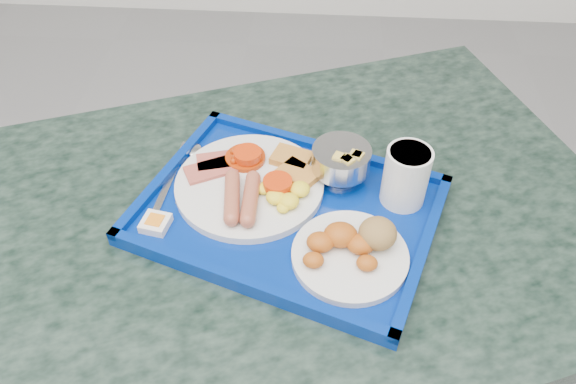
# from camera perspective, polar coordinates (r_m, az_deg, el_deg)

# --- Properties ---
(table) EXTENTS (1.39, 1.17, 0.74)m
(table) POSITION_cam_1_polar(r_m,az_deg,el_deg) (1.10, -1.31, -9.18)
(table) COLOR slate
(table) RESTS_ON floor
(tray) EXTENTS (0.56, 0.49, 0.03)m
(tray) POSITION_cam_1_polar(r_m,az_deg,el_deg) (0.94, 0.00, -1.98)
(tray) COLOR navy
(tray) RESTS_ON table
(main_plate) EXTENTS (0.26, 0.26, 0.04)m
(main_plate) POSITION_cam_1_polar(r_m,az_deg,el_deg) (0.97, -3.49, 0.94)
(main_plate) COLOR silver
(main_plate) RESTS_ON tray
(bread_plate) EXTENTS (0.18, 0.18, 0.06)m
(bread_plate) POSITION_cam_1_polar(r_m,az_deg,el_deg) (0.87, 6.63, -5.66)
(bread_plate) COLOR silver
(bread_plate) RESTS_ON tray
(fruit_bowl) EXTENTS (0.10, 0.10, 0.07)m
(fruit_bowl) POSITION_cam_1_polar(r_m,az_deg,el_deg) (0.96, 5.46, 3.26)
(fruit_bowl) COLOR #B4B4B7
(fruit_bowl) RESTS_ON tray
(juice_cup) EXTENTS (0.07, 0.07, 0.10)m
(juice_cup) POSITION_cam_1_polar(r_m,az_deg,el_deg) (0.94, 11.91, 1.73)
(juice_cup) COLOR white
(juice_cup) RESTS_ON tray
(spoon) EXTENTS (0.03, 0.16, 0.01)m
(spoon) POSITION_cam_1_polar(r_m,az_deg,el_deg) (1.04, -9.82, 3.44)
(spoon) COLOR #B4B4B7
(spoon) RESTS_ON tray
(knife) EXTENTS (0.03, 0.18, 0.00)m
(knife) POSITION_cam_1_polar(r_m,az_deg,el_deg) (1.02, -11.72, 1.68)
(knife) COLOR #B4B4B7
(knife) RESTS_ON tray
(jam_packet) EXTENTS (0.05, 0.05, 0.02)m
(jam_packet) POSITION_cam_1_polar(r_m,az_deg,el_deg) (0.93, -13.31, -3.09)
(jam_packet) COLOR white
(jam_packet) RESTS_ON tray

